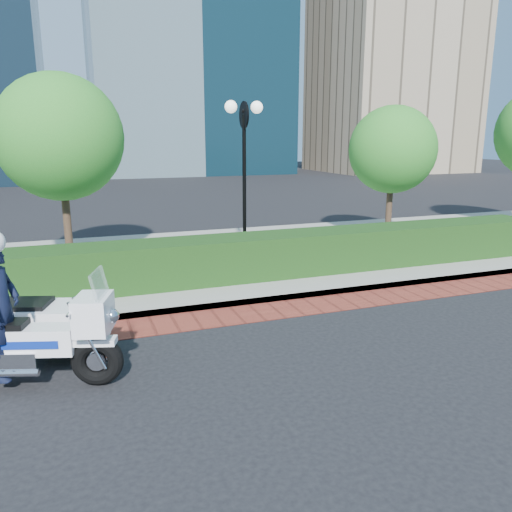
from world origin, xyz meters
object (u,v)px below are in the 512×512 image
object	(u,v)px
tree_b	(60,138)
tree_c	(393,150)
police_motorcycle	(24,325)
lamppost	(244,156)

from	to	relation	value
tree_b	tree_c	distance (m)	10.01
tree_b	tree_c	size ratio (longest dim) A/B	1.14
tree_b	police_motorcycle	bearing A→B (deg)	-95.58
lamppost	tree_b	bearing A→B (deg)	163.89
tree_c	police_motorcycle	world-z (taller)	tree_c
lamppost	tree_b	xyz separation A→B (m)	(-4.50, 1.30, 0.48)
police_motorcycle	lamppost	bearing A→B (deg)	61.82
police_motorcycle	tree_b	bearing A→B (deg)	101.83
tree_b	tree_c	xyz separation A→B (m)	(10.00, -0.00, -0.39)
lamppost	tree_c	world-z (taller)	tree_c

